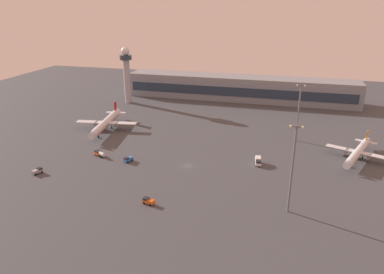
% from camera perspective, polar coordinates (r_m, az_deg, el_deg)
% --- Properties ---
extents(ground_plane, '(416.00, 416.00, 0.00)m').
position_cam_1_polar(ground_plane, '(156.69, -0.75, -4.51)').
color(ground_plane, '#424449').
extents(terminal_building, '(161.15, 22.40, 16.40)m').
position_cam_1_polar(terminal_building, '(262.35, 7.53, 7.64)').
color(terminal_building, gray).
rests_on(terminal_building, ground).
extents(control_tower, '(8.00, 8.00, 37.83)m').
position_cam_1_polar(control_tower, '(252.46, -10.26, 10.17)').
color(control_tower, '#A8A8B2').
rests_on(control_tower, ground).
extents(airplane_far_stand, '(27.38, 34.71, 9.30)m').
position_cam_1_polar(airplane_far_stand, '(177.36, 24.66, -2.17)').
color(airplane_far_stand, silver).
rests_on(airplane_far_stand, ground).
extents(airplane_mid_apron, '(33.74, 43.19, 11.09)m').
position_cam_1_polar(airplane_mid_apron, '(203.40, -13.38, 2.23)').
color(airplane_mid_apron, silver).
rests_on(airplane_mid_apron, ground).
extents(baggage_tractor, '(3.38, 4.57, 2.25)m').
position_cam_1_polar(baggage_tractor, '(162.19, -23.14, -4.93)').
color(baggage_tractor, gray).
rests_on(baggage_tractor, ground).
extents(cargo_loader, '(3.47, 4.58, 2.25)m').
position_cam_1_polar(cargo_loader, '(162.27, -10.01, -3.46)').
color(cargo_loader, '#3372BF').
rests_on(cargo_loader, ground).
extents(fuel_truck, '(6.57, 4.70, 2.35)m').
position_cam_1_polar(fuel_truck, '(170.67, -14.33, -2.50)').
color(fuel_truck, '#D85919').
rests_on(fuel_truck, ground).
extents(maintenance_van, '(4.50, 2.93, 2.25)m').
position_cam_1_polar(maintenance_van, '(129.23, -6.88, -9.97)').
color(maintenance_van, '#D85919').
rests_on(maintenance_van, ground).
extents(catering_truck, '(3.17, 5.94, 3.05)m').
position_cam_1_polar(catering_truck, '(159.76, 10.37, -3.73)').
color(catering_truck, white).
rests_on(catering_truck, ground).
extents(apron_light_east, '(4.80, 0.90, 28.99)m').
position_cam_1_polar(apron_light_east, '(186.23, 16.43, 4.17)').
color(apron_light_east, slate).
rests_on(apron_light_east, ground).
extents(apron_light_central, '(4.80, 0.90, 30.90)m').
position_cam_1_polar(apron_light_central, '(120.92, 15.55, -4.24)').
color(apron_light_central, slate).
rests_on(apron_light_central, ground).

